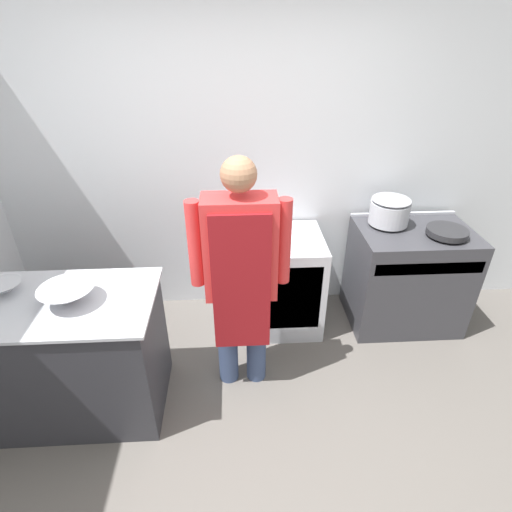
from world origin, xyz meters
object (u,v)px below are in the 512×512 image
(stove, at_px, (407,277))
(fridge_unit, at_px, (279,281))
(stock_pot, at_px, (390,210))
(saute_pan, at_px, (447,232))
(person_cook, at_px, (240,270))
(mixing_bowl, at_px, (68,295))

(stove, distance_m, fridge_unit, 1.08)
(stove, height_order, stock_pot, stock_pot)
(fridge_unit, xyz_separation_m, saute_pan, (1.26, -0.14, 0.51))
(person_cook, relative_size, saute_pan, 5.45)
(saute_pan, bearing_deg, mixing_bowl, -164.98)
(mixing_bowl, relative_size, stock_pot, 1.02)
(mixing_bowl, bearing_deg, person_cook, 10.71)
(stove, height_order, saute_pan, saute_pan)
(person_cook, relative_size, stock_pot, 5.36)
(saute_pan, bearing_deg, stove, 148.57)
(stove, height_order, fridge_unit, stove)
(fridge_unit, bearing_deg, saute_pan, -6.38)
(person_cook, bearing_deg, mixing_bowl, -169.29)
(stock_pot, bearing_deg, person_cook, -148.88)
(mixing_bowl, xyz_separation_m, saute_pan, (2.60, 0.70, -0.02))
(fridge_unit, height_order, stock_pot, stock_pot)
(saute_pan, bearing_deg, stock_pot, 149.83)
(mixing_bowl, distance_m, stock_pot, 2.40)
(stove, relative_size, saute_pan, 2.94)
(fridge_unit, distance_m, saute_pan, 1.37)
(stove, distance_m, stock_pot, 0.62)
(mixing_bowl, distance_m, saute_pan, 2.70)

